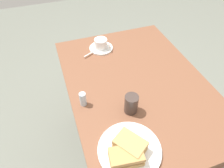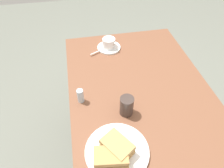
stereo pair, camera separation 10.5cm
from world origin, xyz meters
TOP-DOWN VIEW (x-y plane):
  - ground_plane at (0.00, 0.00)m, footprint 6.00×6.00m
  - dining_table at (0.00, 0.00)m, footprint 1.03×0.74m
  - sandwich_plate at (0.35, -0.19)m, footprint 0.26×0.26m
  - sandwich_front at (0.35, -0.19)m, footprint 0.14×0.13m
  - sandwich_back at (0.39, -0.22)m, footprint 0.09×0.14m
  - coffee_saucer at (-0.36, -0.10)m, footprint 0.15×0.15m
  - coffee_cup at (-0.36, -0.09)m, footprint 0.10×0.09m
  - spoon at (-0.32, -0.16)m, footprint 0.05×0.09m
  - salt_shaker at (0.05, -0.31)m, footprint 0.03×0.03m
  - drinking_glass at (0.16, -0.11)m, footprint 0.06×0.06m

SIDE VIEW (x-z plane):
  - ground_plane at x=0.00m, z-range 0.00..0.00m
  - dining_table at x=0.00m, z-range 0.22..0.98m
  - coffee_saucer at x=-0.36m, z-range 0.77..0.78m
  - sandwich_plate at x=0.35m, z-range 0.77..0.78m
  - spoon at x=-0.32m, z-range 0.78..0.78m
  - salt_shaker at x=0.05m, z-range 0.77..0.84m
  - sandwich_back at x=0.39m, z-range 0.78..0.83m
  - coffee_cup at x=-0.36m, z-range 0.78..0.84m
  - sandwich_front at x=0.35m, z-range 0.78..0.84m
  - drinking_glass at x=0.16m, z-range 0.77..0.86m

